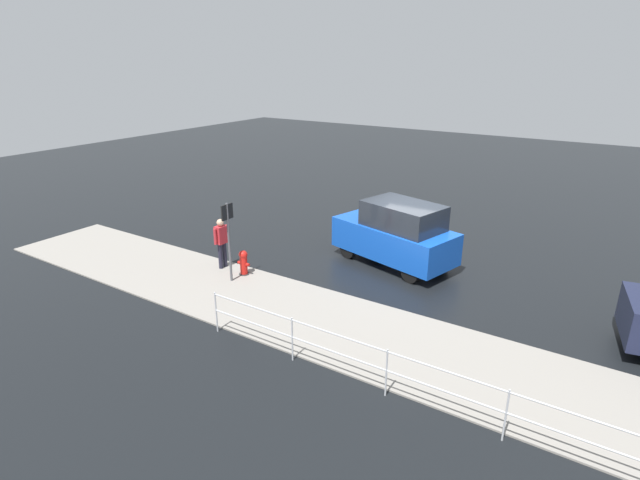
% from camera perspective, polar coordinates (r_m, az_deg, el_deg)
% --- Properties ---
extents(ground_plane, '(60.00, 60.00, 0.00)m').
position_cam_1_polar(ground_plane, '(15.81, 9.89, -3.32)').
color(ground_plane, black).
extents(kerb_strip, '(24.00, 3.20, 0.04)m').
position_cam_1_polar(kerb_strip, '(12.42, 2.00, -9.81)').
color(kerb_strip, gray).
rests_on(kerb_strip, ground).
extents(moving_hatchback, '(4.21, 2.65, 2.06)m').
position_cam_1_polar(moving_hatchback, '(15.78, 8.71, 0.71)').
color(moving_hatchback, blue).
rests_on(moving_hatchback, ground).
extents(fire_hydrant, '(0.42, 0.31, 0.80)m').
position_cam_1_polar(fire_hydrant, '(15.18, -8.72, -2.63)').
color(fire_hydrant, red).
rests_on(fire_hydrant, ground).
extents(pedestrian, '(0.26, 0.57, 1.62)m').
position_cam_1_polar(pedestrian, '(15.58, -11.20, 0.03)').
color(pedestrian, '#B2262D').
rests_on(pedestrian, ground).
extents(metal_railing, '(8.97, 0.04, 1.05)m').
position_cam_1_polar(metal_railing, '(9.88, 7.65, -13.85)').
color(metal_railing, '#B7BABF').
rests_on(metal_railing, ground).
extents(sign_post, '(0.07, 0.44, 2.40)m').
position_cam_1_polar(sign_post, '(14.39, -10.43, 1.00)').
color(sign_post, '#4C4C51').
rests_on(sign_post, ground).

